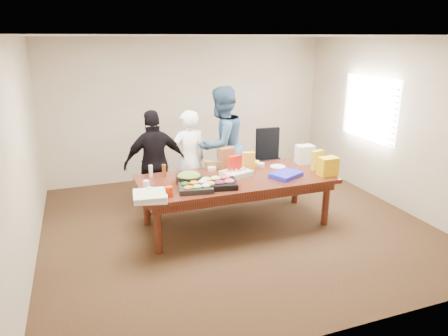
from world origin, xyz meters
name	(u,v)px	position (x,y,z in m)	size (l,w,h in m)	color
floor	(236,225)	(0.00, 0.00, -0.01)	(5.50, 5.00, 0.02)	#47301E
ceiling	(238,35)	(0.00, 0.00, 2.71)	(5.50, 5.00, 0.02)	white
wall_back	(190,109)	(0.00, 2.50, 1.35)	(5.50, 0.04, 2.70)	beige
wall_front	(344,202)	(0.00, -2.50, 1.35)	(5.50, 0.04, 2.70)	beige
wall_left	(21,155)	(-2.75, 0.00, 1.35)	(0.04, 5.00, 2.70)	beige
wall_right	(394,124)	(2.75, 0.00, 1.35)	(0.04, 5.00, 2.70)	beige
window_panel	(369,109)	(2.72, 0.60, 1.50)	(0.03, 1.40, 1.10)	white
window_blinds	(367,109)	(2.68, 0.60, 1.50)	(0.04, 1.36, 1.00)	beige
conference_table	(236,201)	(0.00, 0.00, 0.38)	(2.80, 1.20, 0.75)	#4C1C0F
office_chair	(272,161)	(1.18, 1.20, 0.53)	(0.54, 0.54, 1.06)	black
person_center	(189,160)	(-0.46, 0.90, 0.81)	(0.59, 0.39, 1.61)	white
person_right	(221,145)	(0.14, 1.03, 0.97)	(0.94, 0.73, 1.94)	#345176
person_left	(155,163)	(-1.02, 0.85, 0.83)	(0.97, 0.40, 1.65)	black
veggie_tray	(196,188)	(-0.70, -0.31, 0.78)	(0.44, 0.35, 0.07)	black
fruit_tray	(218,184)	(-0.38, -0.27, 0.79)	(0.50, 0.39, 0.08)	black
sheet_cake	(236,173)	(0.03, 0.08, 0.79)	(0.41, 0.31, 0.07)	beige
salad_bowl	(189,179)	(-0.70, 0.00, 0.81)	(0.37, 0.37, 0.12)	black
chip_bag_blue	(286,175)	(0.69, -0.22, 0.78)	(0.42, 0.32, 0.06)	#2522C6
chip_bag_red	(235,165)	(0.03, 0.13, 0.89)	(0.20, 0.08, 0.29)	red
chip_bag_yellow	(317,160)	(1.30, -0.07, 0.90)	(0.20, 0.08, 0.30)	yellow
chip_bag_orange	(248,161)	(0.30, 0.25, 0.89)	(0.18, 0.08, 0.28)	gold
mayo_jar	(240,163)	(0.24, 0.44, 0.82)	(0.08, 0.08, 0.13)	white
mustard_bottle	(234,165)	(0.10, 0.33, 0.83)	(0.06, 0.06, 0.17)	orange
dressing_bottle	(164,171)	(-0.97, 0.39, 0.84)	(0.06, 0.06, 0.18)	brown
ranch_bottle	(151,171)	(-1.15, 0.45, 0.84)	(0.06, 0.06, 0.17)	silver
banana_bunch	(252,163)	(0.44, 0.45, 0.79)	(0.22, 0.13, 0.07)	yellow
bread_loaf	(214,165)	(-0.17, 0.52, 0.81)	(0.30, 0.13, 0.12)	brown
kraft_bag	(226,158)	(0.03, 0.48, 0.91)	(0.24, 0.14, 0.32)	brown
red_cup	(169,191)	(-1.07, -0.39, 0.82)	(0.10, 0.10, 0.13)	#B72A00
clear_cup_a	(149,191)	(-1.30, -0.25, 0.80)	(0.07, 0.07, 0.10)	white
clear_cup_b	(146,185)	(-1.30, -0.02, 0.81)	(0.08, 0.08, 0.11)	white
pizza_box_lower	(152,197)	(-1.30, -0.41, 0.77)	(0.40, 0.40, 0.05)	white
pizza_box_upper	(150,195)	(-1.33, -0.43, 0.82)	(0.40, 0.40, 0.05)	beige
plate_a	(278,167)	(0.79, 0.24, 0.76)	(0.24, 0.24, 0.01)	white
plate_b	(252,164)	(0.47, 0.52, 0.76)	(0.23, 0.23, 0.01)	white
dip_bowl_a	(260,165)	(0.54, 0.35, 0.78)	(0.13, 0.13, 0.05)	beige
dip_bowl_b	(212,169)	(-0.23, 0.43, 0.78)	(0.13, 0.13, 0.05)	beige
grocery_bag_white	(305,154)	(1.29, 0.28, 0.90)	(0.27, 0.20, 0.29)	white
grocery_bag_yellow	(328,166)	(1.30, -0.36, 0.88)	(0.27, 0.19, 0.27)	#F6BA0A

